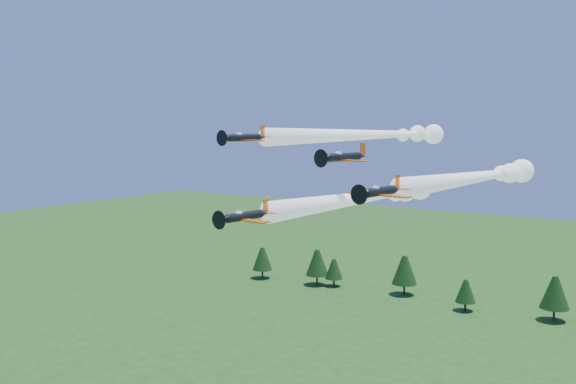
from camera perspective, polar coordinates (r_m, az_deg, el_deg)
The scene contains 5 objects.
plane_lead at distance 89.93m, azimuth 7.28°, elevation -0.40°, with size 10.60×44.43×3.70m.
plane_left at distance 108.18m, azimuth 7.76°, elevation 5.08°, with size 13.83×53.72×3.70m.
plane_right at distance 93.62m, azimuth 16.73°, elevation 1.32°, with size 11.10×46.48×3.70m.
plane_slot at distance 84.72m, azimuth 4.91°, elevation 3.11°, with size 8.50×9.33×2.97m.
treeline at distance 183.93m, azimuth 21.26°, elevation -8.31°, with size 174.72×21.70×11.91m.
Camera 1 is at (40.83, -65.40, 51.53)m, focal length 40.00 mm.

